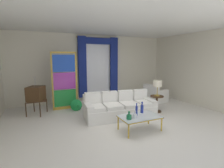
# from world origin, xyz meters

# --- Properties ---
(ground_plane) EXTENTS (16.00, 16.00, 0.00)m
(ground_plane) POSITION_xyz_m (0.00, 0.00, 0.00)
(ground_plane) COLOR white
(wall_rear) EXTENTS (8.00, 0.12, 3.00)m
(wall_rear) POSITION_xyz_m (0.00, 3.06, 1.50)
(wall_rear) COLOR silver
(wall_rear) RESTS_ON ground
(wall_right) EXTENTS (0.12, 7.00, 3.00)m
(wall_right) POSITION_xyz_m (3.66, 0.60, 1.50)
(wall_right) COLOR silver
(wall_right) RESTS_ON ground
(ceiling_slab) EXTENTS (8.00, 7.60, 0.04)m
(ceiling_slab) POSITION_xyz_m (0.00, 0.80, 3.02)
(ceiling_slab) COLOR white
(curtained_window) EXTENTS (2.00, 0.17, 2.70)m
(curtained_window) POSITION_xyz_m (0.24, 2.89, 1.74)
(curtained_window) COLOR white
(curtained_window) RESTS_ON ground
(couch_white_long) EXTENTS (2.41, 1.15, 0.86)m
(couch_white_long) POSITION_xyz_m (0.05, 0.41, 0.31)
(couch_white_long) COLOR white
(couch_white_long) RESTS_ON ground
(coffee_table) EXTENTS (1.11, 0.66, 0.41)m
(coffee_table) POSITION_xyz_m (0.07, -0.82, 0.37)
(coffee_table) COLOR silver
(coffee_table) RESTS_ON ground
(bottle_blue_decanter) EXTENTS (0.06, 0.06, 0.35)m
(bottle_blue_decanter) POSITION_xyz_m (0.01, -0.74, 0.55)
(bottle_blue_decanter) COLOR navy
(bottle_blue_decanter) RESTS_ON coffee_table
(bottle_crystal_tall) EXTENTS (0.08, 0.08, 0.33)m
(bottle_crystal_tall) POSITION_xyz_m (0.27, -0.61, 0.54)
(bottle_crystal_tall) COLOR navy
(bottle_crystal_tall) RESTS_ON coffee_table
(bottle_amber_squat) EXTENTS (0.13, 0.13, 0.22)m
(bottle_amber_squat) POSITION_xyz_m (-0.33, -0.91, 0.48)
(bottle_amber_squat) COLOR #196B3D
(bottle_amber_squat) RESTS_ON coffee_table
(bottle_ruby_flask) EXTENTS (0.10, 0.10, 0.20)m
(bottle_ruby_flask) POSITION_xyz_m (-0.14, -0.90, 0.48)
(bottle_ruby_flask) COLOR silver
(bottle_ruby_flask) RESTS_ON coffee_table
(vintage_tv) EXTENTS (0.71, 0.75, 1.35)m
(vintage_tv) POSITION_xyz_m (-2.48, 1.80, 0.73)
(vintage_tv) COLOR #472D19
(vintage_tv) RESTS_ON ground
(armchair_white) EXTENTS (0.92, 0.91, 0.80)m
(armchair_white) POSITION_xyz_m (2.39, 1.49, 0.29)
(armchair_white) COLOR white
(armchair_white) RESTS_ON ground
(stained_glass_divider) EXTENTS (0.95, 0.05, 2.20)m
(stained_glass_divider) POSITION_xyz_m (-1.45, 2.05, 1.06)
(stained_glass_divider) COLOR gold
(stained_glass_divider) RESTS_ON ground
(peacock_figurine) EXTENTS (0.44, 0.60, 0.50)m
(peacock_figurine) POSITION_xyz_m (-1.11, 1.57, 0.22)
(peacock_figurine) COLOR beige
(peacock_figurine) RESTS_ON ground
(round_side_table) EXTENTS (0.48, 0.48, 0.59)m
(round_side_table) POSITION_xyz_m (1.56, 0.31, 0.36)
(round_side_table) COLOR #472D19
(round_side_table) RESTS_ON ground
(table_lamp_brass) EXTENTS (0.32, 0.32, 0.57)m
(table_lamp_brass) POSITION_xyz_m (1.56, 0.31, 1.03)
(table_lamp_brass) COLOR #B29338
(table_lamp_brass) RESTS_ON round_side_table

